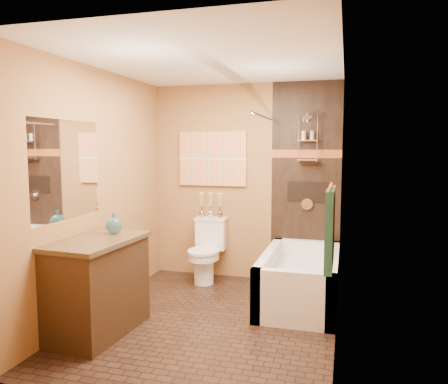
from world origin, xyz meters
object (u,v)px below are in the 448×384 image
(bathtub, at_px, (300,283))
(toilet, at_px, (207,250))
(vanity, at_px, (96,286))
(sunset_painting, at_px, (213,159))

(bathtub, xyz_separation_m, toilet, (-1.22, 0.46, 0.18))
(bathtub, bearing_deg, toilet, 159.35)
(vanity, bearing_deg, toilet, 77.84)
(toilet, bearing_deg, sunset_painting, 87.53)
(toilet, distance_m, vanity, 1.82)
(sunset_painting, xyz_separation_m, bathtub, (1.22, -0.73, -1.33))
(sunset_painting, height_order, vanity, sunset_painting)
(bathtub, bearing_deg, vanity, -143.29)
(vanity, bearing_deg, sunset_painting, 79.84)
(sunset_painting, bearing_deg, bathtub, -30.62)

